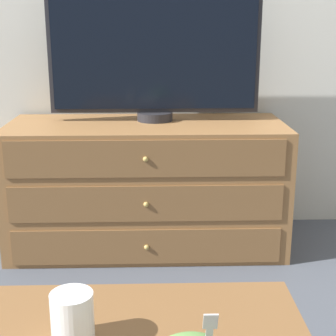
# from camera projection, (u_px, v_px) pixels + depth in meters

# --- Properties ---
(ground_plane) EXTENTS (12.00, 12.00, 0.00)m
(ground_plane) POSITION_uv_depth(u_px,v_px,m) (143.00, 221.00, 2.93)
(ground_plane) COLOR #474C56
(dresser) EXTENTS (1.34, 0.56, 0.63)m
(dresser) POSITION_uv_depth(u_px,v_px,m) (147.00, 185.00, 2.56)
(dresser) COLOR olive
(dresser) RESTS_ON ground_plane
(tv) EXTENTS (1.01, 0.18, 0.70)m
(tv) POSITION_uv_depth(u_px,v_px,m) (154.00, 47.00, 2.45)
(tv) COLOR #232328
(tv) RESTS_ON dresser
(drink_cup) EXTENTS (0.09, 0.09, 0.11)m
(drink_cup) POSITION_uv_depth(u_px,v_px,m) (73.00, 320.00, 1.05)
(drink_cup) COLOR beige
(drink_cup) RESTS_ON coffee_table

